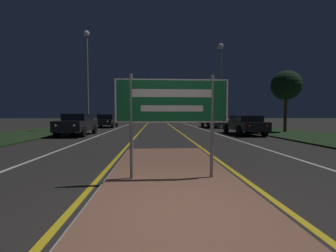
# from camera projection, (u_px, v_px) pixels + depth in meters

# --- Properties ---
(ground_plane) EXTENTS (160.00, 160.00, 0.00)m
(ground_plane) POSITION_uv_depth(u_px,v_px,m) (181.00, 220.00, 3.07)
(ground_plane) COLOR #282623
(median_island) EXTENTS (2.86, 8.27, 0.10)m
(median_island) POSITION_uv_depth(u_px,v_px,m) (172.00, 180.00, 4.75)
(median_island) COLOR #999993
(median_island) RESTS_ON ground_plane
(verge_left) EXTENTS (5.00, 100.00, 0.08)m
(verge_left) POSITION_uv_depth(u_px,v_px,m) (64.00, 128.00, 22.47)
(verge_left) COLOR #1E3319
(verge_left) RESTS_ON ground_plane
(verge_right) EXTENTS (5.00, 100.00, 0.08)m
(verge_right) POSITION_uv_depth(u_px,v_px,m) (249.00, 128.00, 23.54)
(verge_right) COLOR #1E3319
(verge_right) RESTS_ON ground_plane
(centre_line_yellow_left) EXTENTS (0.12, 70.00, 0.01)m
(centre_line_yellow_left) POSITION_uv_depth(u_px,v_px,m) (145.00, 126.00, 27.90)
(centre_line_yellow_left) COLOR gold
(centre_line_yellow_left) RESTS_ON ground_plane
(centre_line_yellow_right) EXTENTS (0.12, 70.00, 0.01)m
(centre_line_yellow_right) POSITION_uv_depth(u_px,v_px,m) (171.00, 126.00, 28.08)
(centre_line_yellow_right) COLOR gold
(centre_line_yellow_right) RESTS_ON ground_plane
(lane_line_white_left) EXTENTS (0.12, 70.00, 0.01)m
(lane_line_white_left) POSITION_uv_depth(u_px,v_px,m) (124.00, 126.00, 27.75)
(lane_line_white_left) COLOR silver
(lane_line_white_left) RESTS_ON ground_plane
(lane_line_white_right) EXTENTS (0.12, 70.00, 0.01)m
(lane_line_white_right) POSITION_uv_depth(u_px,v_px,m) (191.00, 126.00, 28.23)
(lane_line_white_right) COLOR silver
(lane_line_white_right) RESTS_ON ground_plane
(edge_line_white_left) EXTENTS (0.10, 70.00, 0.01)m
(edge_line_white_left) POSITION_uv_depth(u_px,v_px,m) (100.00, 126.00, 27.58)
(edge_line_white_left) COLOR silver
(edge_line_white_left) RESTS_ON ground_plane
(edge_line_white_right) EXTENTS (0.10, 70.00, 0.01)m
(edge_line_white_right) POSITION_uv_depth(u_px,v_px,m) (215.00, 126.00, 28.40)
(edge_line_white_right) COLOR silver
(edge_line_white_right) RESTS_ON ground_plane
(highway_sign) EXTENTS (2.35, 0.07, 2.17)m
(highway_sign) POSITION_uv_depth(u_px,v_px,m) (172.00, 105.00, 4.66)
(highway_sign) COLOR gray
(highway_sign) RESTS_ON median_island
(streetlight_left_near) EXTENTS (0.51, 0.51, 8.48)m
(streetlight_left_near) POSITION_uv_depth(u_px,v_px,m) (87.00, 67.00, 19.02)
(streetlight_left_near) COLOR gray
(streetlight_left_near) RESTS_ON ground_plane
(streetlight_right_near) EXTENTS (0.60, 0.60, 9.01)m
(streetlight_right_near) POSITION_uv_depth(u_px,v_px,m) (220.00, 70.00, 24.11)
(streetlight_right_near) COLOR gray
(streetlight_right_near) RESTS_ON ground_plane
(car_receding_0) EXTENTS (1.89, 4.51, 1.35)m
(car_receding_0) POSITION_uv_depth(u_px,v_px,m) (244.00, 124.00, 15.95)
(car_receding_0) COLOR black
(car_receding_0) RESTS_ON ground_plane
(car_receding_1) EXTENTS (1.84, 4.78, 1.30)m
(car_receding_1) POSITION_uv_depth(u_px,v_px,m) (213.00, 121.00, 24.48)
(car_receding_1) COLOR #4C514C
(car_receding_1) RESTS_ON ground_plane
(car_approaching_0) EXTENTS (1.84, 4.22, 1.48)m
(car_approaching_0) POSITION_uv_depth(u_px,v_px,m) (77.00, 124.00, 15.31)
(car_approaching_0) COLOR black
(car_approaching_0) RESTS_ON ground_plane
(car_approaching_1) EXTENTS (2.02, 4.29, 1.43)m
(car_approaching_1) POSITION_uv_depth(u_px,v_px,m) (107.00, 121.00, 24.86)
(car_approaching_1) COLOR black
(car_approaching_1) RESTS_ON ground_plane
(car_approaching_2) EXTENTS (1.94, 4.81, 1.46)m
(car_approaching_2) POSITION_uv_depth(u_px,v_px,m) (126.00, 118.00, 38.95)
(car_approaching_2) COLOR #B7B7BC
(car_approaching_2) RESTS_ON ground_plane
(roadside_palm_right) EXTENTS (2.24, 2.24, 4.72)m
(roadside_palm_right) POSITION_uv_depth(u_px,v_px,m) (286.00, 86.00, 17.35)
(roadside_palm_right) COLOR #4C3823
(roadside_palm_right) RESTS_ON verge_right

